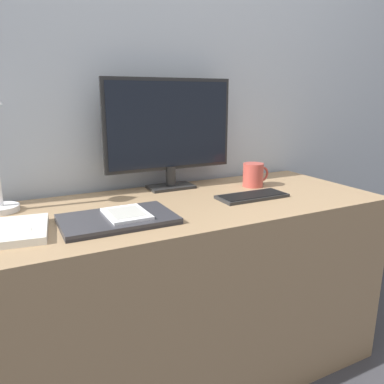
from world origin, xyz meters
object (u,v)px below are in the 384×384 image
Objects in this scene: coffee_mug at (254,175)px; monitor at (170,130)px; keyboard at (252,196)px; notebook at (9,231)px; laptop at (118,219)px; ereader at (126,214)px.

monitor is at bearing 158.42° from coffee_mug.
notebook is (-0.85, -0.02, 0.00)m from keyboard.
laptop is at bearing -163.28° from coffee_mug.
keyboard is at bearing 1.03° from notebook.
laptop is (-0.54, -0.04, 0.00)m from keyboard.
ereader reaches higher than laptop.
coffee_mug is at bearing 52.91° from keyboard.
ereader is at bearing -175.03° from keyboard.
coffee_mug is (0.96, 0.17, 0.04)m from notebook.
monitor reaches higher than ereader.
coffee_mug reaches higher than keyboard.
coffee_mug reaches higher than notebook.
coffee_mug reaches higher than laptop.
notebook is at bearing -178.97° from keyboard.
ereader is 1.33× the size of coffee_mug.
notebook is (-0.63, -0.30, -0.24)m from monitor.
monitor reaches higher than keyboard.
ereader is 0.67× the size of notebook.
monitor reaches higher than coffee_mug.
coffee_mug is at bearing -21.58° from monitor.
coffee_mug is at bearing 17.46° from ereader.
monitor is at bearing 127.34° from keyboard.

